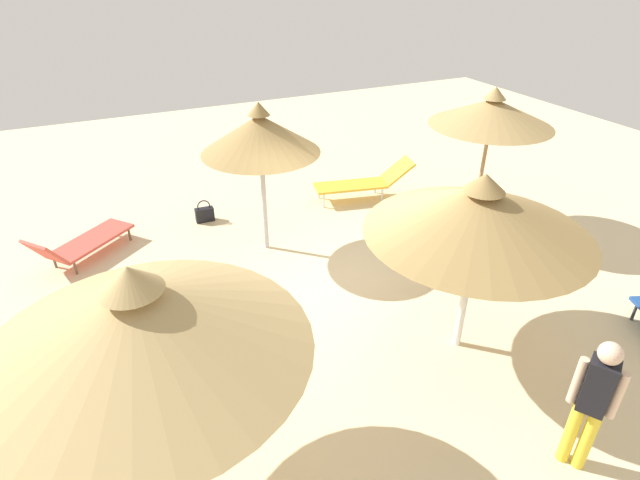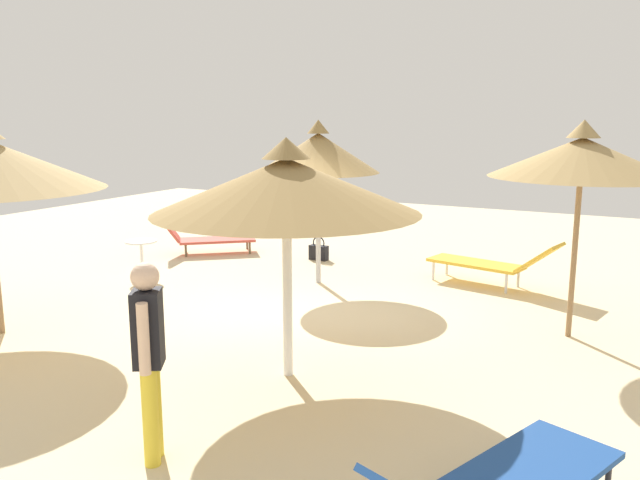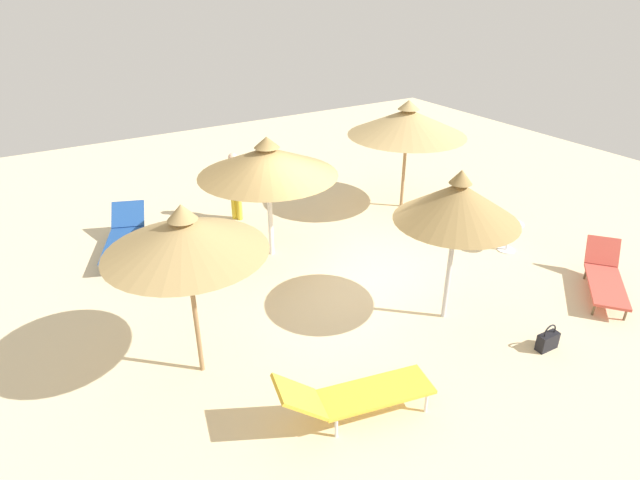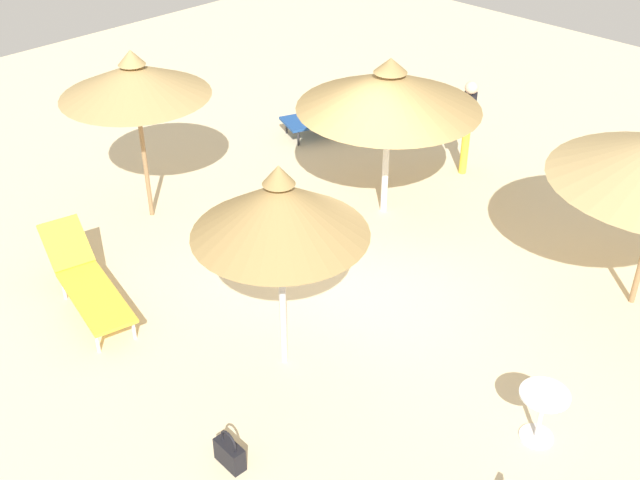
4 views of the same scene
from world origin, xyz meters
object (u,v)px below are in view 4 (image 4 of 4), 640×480
(handbag, at_px, (230,453))
(parasol_umbrella_far_right, at_px, (280,209))
(lounge_chair_near_right, at_px, (86,280))
(parasol_umbrella_front, at_px, (389,90))
(side_table_round, at_px, (542,408))
(parasol_umbrella_far_left, at_px, (134,80))
(lounge_chair_edge, at_px, (339,112))
(person_standing_back, at_px, (468,121))

(handbag, bearing_deg, parasol_umbrella_far_right, 27.48)
(parasol_umbrella_far_right, distance_m, lounge_chair_near_right, 3.38)
(parasol_umbrella_front, distance_m, side_table_round, 5.33)
(parasol_umbrella_front, relative_size, parasol_umbrella_far_left, 1.03)
(parasol_umbrella_front, distance_m, parasol_umbrella_far_left, 3.74)
(parasol_umbrella_far_right, distance_m, lounge_chair_edge, 6.99)
(parasol_umbrella_far_left, xyz_separation_m, handbag, (-2.41, -4.87, -2.12))
(person_standing_back, bearing_deg, lounge_chair_edge, 96.86)
(parasol_umbrella_far_left, distance_m, person_standing_back, 5.60)
(lounge_chair_edge, relative_size, side_table_round, 3.46)
(handbag, distance_m, side_table_round, 3.36)
(handbag, relative_size, side_table_round, 0.72)
(parasol_umbrella_far_right, bearing_deg, lounge_chair_edge, 38.03)
(parasol_umbrella_far_right, xyz_separation_m, person_standing_back, (5.65, 1.44, -1.23))
(person_standing_back, distance_m, side_table_round, 6.30)
(parasol_umbrella_front, height_order, person_standing_back, parasol_umbrella_front)
(parasol_umbrella_far_right, bearing_deg, handbag, -152.52)
(lounge_chair_edge, bearing_deg, parasol_umbrella_front, -122.92)
(parasol_umbrella_far_right, height_order, handbag, parasol_umbrella_far_right)
(person_standing_back, bearing_deg, handbag, -162.70)
(parasol_umbrella_front, height_order, handbag, parasol_umbrella_front)
(lounge_chair_near_right, xyz_separation_m, handbag, (-0.43, -3.47, -0.26))
(parasol_umbrella_far_right, bearing_deg, person_standing_back, 14.33)
(parasol_umbrella_far_left, bearing_deg, side_table_round, -88.29)
(handbag, bearing_deg, person_standing_back, 17.30)
(parasol_umbrella_far_right, relative_size, person_standing_back, 1.63)
(parasol_umbrella_far_left, bearing_deg, parasol_umbrella_far_right, -102.31)
(parasol_umbrella_front, bearing_deg, lounge_chair_near_right, 166.21)
(parasol_umbrella_front, xyz_separation_m, parasol_umbrella_far_left, (-2.72, 2.55, 0.21))
(parasol_umbrella_front, bearing_deg, person_standing_back, -2.39)
(lounge_chair_edge, xyz_separation_m, side_table_round, (-4.22, -7.04, 0.06))
(person_standing_back, bearing_deg, lounge_chair_near_right, 169.58)
(parasol_umbrella_far_left, distance_m, lounge_chair_near_right, 3.05)
(parasol_umbrella_far_right, height_order, lounge_chair_near_right, parasol_umbrella_far_right)
(handbag, xyz_separation_m, side_table_round, (2.62, -2.09, 0.28))
(parasol_umbrella_front, relative_size, lounge_chair_edge, 1.25)
(lounge_chair_edge, distance_m, person_standing_back, 2.79)
(lounge_chair_edge, bearing_deg, person_standing_back, -83.14)
(side_table_round, bearing_deg, person_standing_back, 43.57)
(parasol_umbrella_far_left, xyz_separation_m, side_table_round, (0.21, -6.96, -1.84))
(parasol_umbrella_front, bearing_deg, side_table_round, -119.70)
(parasol_umbrella_far_left, distance_m, handbag, 5.83)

